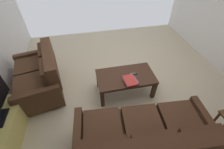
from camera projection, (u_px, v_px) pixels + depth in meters
name	position (u px, v px, depth m)	size (l,w,h in m)	color
ground_plane	(123.00, 83.00, 3.38)	(4.81, 4.97, 0.01)	beige
sofa_main	(145.00, 139.00, 2.06)	(1.93, 0.99, 0.91)	black
loveseat_near	(41.00, 76.00, 3.00)	(1.02, 1.43, 0.87)	black
coffee_table	(126.00, 78.00, 2.93)	(1.10, 0.61, 0.45)	#3D2316
tv_stand	(6.00, 126.00, 2.37)	(0.45, 0.95, 0.44)	#D8C666
book_stack	(130.00, 81.00, 2.73)	(0.27, 0.29, 0.07)	black
tv_remote	(133.00, 74.00, 2.91)	(0.16, 0.06, 0.02)	black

